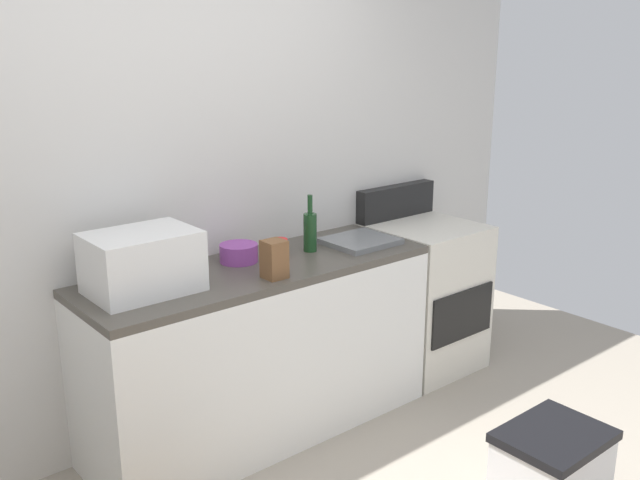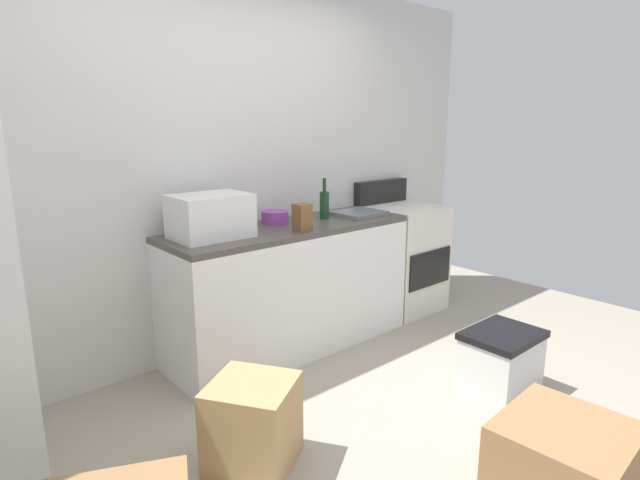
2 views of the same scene
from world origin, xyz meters
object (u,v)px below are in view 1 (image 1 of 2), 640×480
wine_bottle (310,231)px  stove_oven (423,294)px  microwave (142,262)px  mixing_bowl (239,253)px  knife_block (274,259)px  coffee_mug (280,248)px  storage_bin (551,471)px

wine_bottle → stove_oven: bearing=-1.9°
microwave → mixing_bowl: 0.58m
stove_oven → knife_block: bearing=-171.0°
mixing_bowl → coffee_mug: bearing=-22.4°
wine_bottle → coffee_mug: wine_bottle is taller
storage_bin → knife_block: bearing=118.5°
stove_oven → knife_block: stove_oven is taller
stove_oven → mixing_bowl: bearing=174.8°
microwave → knife_block: microwave is taller
wine_bottle → knife_block: (-0.40, -0.23, -0.02)m
microwave → storage_bin: size_ratio=1.00×
stove_oven → microwave: (-1.82, 0.02, 0.57)m
storage_bin → stove_oven: bearing=64.1°
stove_oven → coffee_mug: 1.17m
microwave → coffee_mug: 0.76m
knife_block → mixing_bowl: size_ratio=0.95×
coffee_mug → mixing_bowl: 0.21m
wine_bottle → knife_block: wine_bottle is taller
microwave → coffee_mug: size_ratio=4.60×
stove_oven → knife_block: size_ratio=6.11×
microwave → knife_block: 0.59m
knife_block → mixing_bowl: bearing=88.2°
stove_oven → microwave: microwave is taller
stove_oven → mixing_bowl: size_ratio=5.79×
wine_bottle → storage_bin: bearing=-81.0°
microwave → stove_oven: bearing=-0.5°
microwave → wine_bottle: bearing=0.7°
stove_oven → coffee_mug: size_ratio=11.00×
wine_bottle → storage_bin: (0.22, -1.37, -0.82)m
wine_bottle → coffee_mug: size_ratio=3.00×
stove_oven → coffee_mug: stove_oven is taller
mixing_bowl → storage_bin: size_ratio=0.41×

